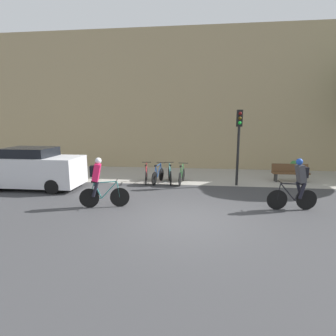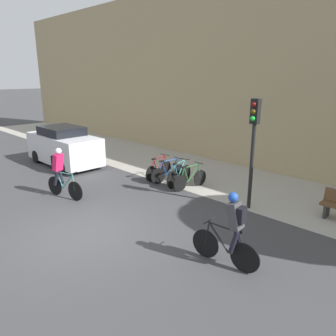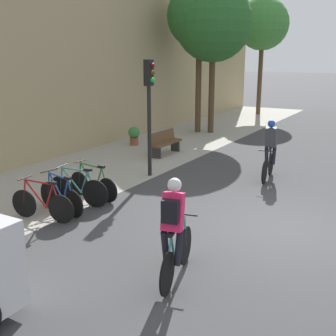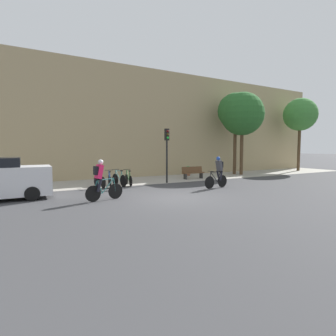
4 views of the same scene
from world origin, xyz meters
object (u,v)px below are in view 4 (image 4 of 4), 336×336
object	(u,v)px
parked_bike_0	(100,181)
bench	(193,172)
cyclist_grey	(218,171)
parked_bike_2	(119,179)
parked_bike_1	(110,180)
cyclist_pink	(101,179)
potted_plant	(188,170)
traffic_light_pole	(167,145)
parked_bike_3	(128,179)

from	to	relation	value
parked_bike_0	bench	world-z (taller)	parked_bike_0
cyclist_grey	parked_bike_2	size ratio (longest dim) A/B	1.08
parked_bike_1	bench	distance (m)	6.65
cyclist_pink	potted_plant	size ratio (longest dim) A/B	2.29
parked_bike_1	traffic_light_pole	size ratio (longest dim) A/B	0.47
parked_bike_1	parked_bike_3	distance (m)	1.17
parked_bike_2	traffic_light_pole	size ratio (longest dim) A/B	0.47
potted_plant	cyclist_grey	bearing A→B (deg)	-108.15
parked_bike_1	parked_bike_2	size ratio (longest dim) A/B	0.99
cyclist_grey	bench	size ratio (longest dim) A/B	1.02
cyclist_grey	parked_bike_3	size ratio (longest dim) A/B	1.07
bench	cyclist_grey	bearing A→B (deg)	-105.54
parked_bike_2	traffic_light_pole	bearing A→B (deg)	-1.56
cyclist_grey	bench	distance (m)	4.58
traffic_light_pole	bench	distance (m)	3.58
cyclist_pink	bench	world-z (taller)	cyclist_pink
parked_bike_3	bench	world-z (taller)	parked_bike_3
parked_bike_1	potted_plant	distance (m)	8.06
parked_bike_1	cyclist_grey	bearing A→B (deg)	-32.27
parked_bike_3	parked_bike_1	bearing A→B (deg)	179.98
parked_bike_0	parked_bike_3	world-z (taller)	parked_bike_0
cyclist_pink	parked_bike_3	distance (m)	4.76
parked_bike_0	parked_bike_3	distance (m)	1.76
parked_bike_0	potted_plant	bearing A→B (deg)	20.76
parked_bike_0	traffic_light_pole	bearing A→B (deg)	-1.13
cyclist_grey	parked_bike_2	distance (m)	5.86
parked_bike_0	parked_bike_1	size ratio (longest dim) A/B	1.01
parked_bike_1	parked_bike_3	size ratio (longest dim) A/B	0.98
cyclist_grey	parked_bike_0	xyz separation A→B (m)	(-5.93, 3.38, -0.55)
cyclist_grey	parked_bike_1	size ratio (longest dim) A/B	1.09
cyclist_pink	parked_bike_2	xyz separation A→B (m)	(2.08, 3.91, -0.53)
parked_bike_2	cyclist_grey	bearing A→B (deg)	-35.36
parked_bike_1	cyclist_pink	bearing A→B (deg)	-110.82
cyclist_pink	parked_bike_3	bearing A→B (deg)	55.77
parked_bike_2	parked_bike_3	world-z (taller)	parked_bike_2
cyclist_grey	parked_bike_1	world-z (taller)	cyclist_grey
parked_bike_1	potted_plant	bearing A→B (deg)	22.23
parked_bike_0	traffic_light_pole	world-z (taller)	traffic_light_pole
cyclist_grey	traffic_light_pole	world-z (taller)	traffic_light_pole
parked_bike_0	parked_bike_2	distance (m)	1.17
traffic_light_pole	parked_bike_1	bearing A→B (deg)	178.70
parked_bike_1	parked_bike_2	world-z (taller)	parked_bike_2
parked_bike_3	cyclist_grey	bearing A→B (deg)	-38.96
traffic_light_pole	potted_plant	distance (m)	5.22
parked_bike_0	cyclist_grey	bearing A→B (deg)	-29.65
cyclist_pink	parked_bike_0	xyz separation A→B (m)	(0.90, 3.91, -0.55)
parked_bike_0	traffic_light_pole	distance (m)	4.83
cyclist_pink	cyclist_grey	distance (m)	6.86
parked_bike_0	parked_bike_1	distance (m)	0.58
traffic_light_pole	parked_bike_2	bearing A→B (deg)	178.44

